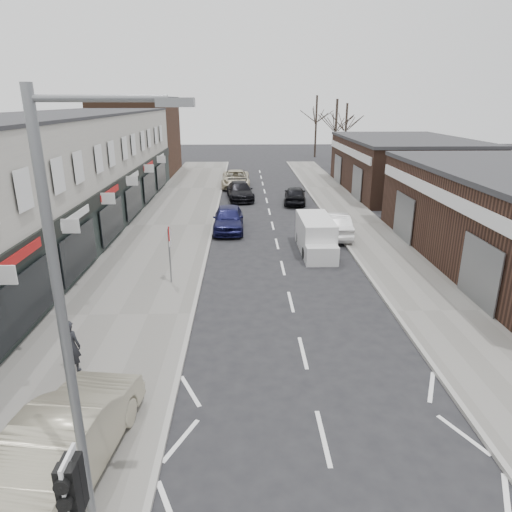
{
  "coord_description": "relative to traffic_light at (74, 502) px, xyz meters",
  "views": [
    {
      "loc": [
        -1.92,
        -7.14,
        7.9
      ],
      "look_at": [
        -1.49,
        8.29,
        2.6
      ],
      "focal_mm": 32.0,
      "sensor_mm": 36.0,
      "label": 1
    }
  ],
  "objects": [
    {
      "name": "pavement_left",
      "position": [
        -2.35,
        24.02,
        -2.35
      ],
      "size": [
        5.5,
        64.0,
        0.12
      ],
      "primitive_type": "cube",
      "color": "slate",
      "rests_on": "ground"
    },
    {
      "name": "tree_far_c",
      "position": [
        12.9,
        62.02,
        -2.41
      ],
      "size": [
        3.6,
        3.6,
        8.5
      ],
      "primitive_type": null,
      "color": "#382D26",
      "rests_on": "ground"
    },
    {
      "name": "pavement_right",
      "position": [
        10.15,
        24.02,
        -2.35
      ],
      "size": [
        3.5,
        64.0,
        0.12
      ],
      "primitive_type": "cube",
      "color": "slate",
      "rests_on": "ground"
    },
    {
      "name": "right_unit_far",
      "position": [
        16.9,
        36.02,
        -0.16
      ],
      "size": [
        10.0,
        16.0,
        4.5
      ],
      "primitive_type": "cube",
      "color": "#382319",
      "rests_on": "ground"
    },
    {
      "name": "pedestrian",
      "position": [
        -2.71,
        7.0,
        -1.46
      ],
      "size": [
        0.66,
        0.49,
        1.66
      ],
      "primitive_type": "imported",
      "rotation": [
        0.0,
        0.0,
        2.99
      ],
      "color": "black",
      "rests_on": "pavement_left"
    },
    {
      "name": "brick_block_far",
      "position": [
        -9.1,
        47.02,
        1.59
      ],
      "size": [
        8.0,
        10.0,
        8.0
      ],
      "primitive_type": "cube",
      "color": "#452C1D",
      "rests_on": "ground"
    },
    {
      "name": "parked_car_left_a",
      "position": [
        1.52,
        22.9,
        -1.62
      ],
      "size": [
        1.91,
        4.67,
        1.59
      ],
      "primitive_type": "imported",
      "rotation": [
        0.0,
        0.0,
        0.01
      ],
      "color": "#13143E",
      "rests_on": "ground"
    },
    {
      "name": "street_lamp",
      "position": [
        -0.13,
        1.22,
        2.2
      ],
      "size": [
        2.23,
        0.22,
        8.0
      ],
      "color": "slate",
      "rests_on": "pavement_left"
    },
    {
      "name": "shop_terrace_left",
      "position": [
        -9.1,
        21.52,
        1.14
      ],
      "size": [
        8.0,
        41.0,
        7.1
      ],
      "primitive_type": "cube",
      "color": "#B8B4A8",
      "rests_on": "ground"
    },
    {
      "name": "ground",
      "position": [
        4.4,
        2.02,
        -2.41
      ],
      "size": [
        160.0,
        160.0,
        0.0
      ],
      "primitive_type": "plane",
      "color": "black",
      "rests_on": "ground"
    },
    {
      "name": "parked_car_right_b",
      "position": [
        6.6,
        30.76,
        -1.7
      ],
      "size": [
        2.1,
        4.33,
        1.42
      ],
      "primitive_type": "imported",
      "rotation": [
        0.0,
        0.0,
        3.04
      ],
      "color": "black",
      "rests_on": "ground"
    },
    {
      "name": "traffic_light",
      "position": [
        0.0,
        0.0,
        0.0
      ],
      "size": [
        0.28,
        0.6,
        3.1
      ],
      "color": "slate",
      "rests_on": "pavement_left"
    },
    {
      "name": "parked_car_right_a",
      "position": [
        7.9,
        21.4,
        -1.66
      ],
      "size": [
        1.62,
        4.57,
        1.5
      ],
      "primitive_type": "imported",
      "rotation": [
        0.0,
        0.0,
        3.14
      ],
      "color": "silver",
      "rests_on": "ground"
    },
    {
      "name": "warning_sign",
      "position": [
        -0.76,
        14.02,
        -0.21
      ],
      "size": [
        0.12,
        0.8,
        2.7
      ],
      "color": "slate",
      "rests_on": "pavement_left"
    },
    {
      "name": "parked_car_left_c",
      "position": [
        1.76,
        38.15,
        -1.63
      ],
      "size": [
        2.65,
        5.65,
        1.56
      ],
      "primitive_type": "imported",
      "rotation": [
        0.0,
        0.0,
        0.01
      ],
      "color": "#BFB599",
      "rests_on": "ground"
    },
    {
      "name": "tree_far_b",
      "position": [
        15.9,
        56.02,
        -2.41
      ],
      "size": [
        3.6,
        3.6,
        7.5
      ],
      "primitive_type": null,
      "color": "#382D26",
      "rests_on": "ground"
    },
    {
      "name": "white_van",
      "position": [
        6.4,
        18.61,
        -1.54
      ],
      "size": [
        1.71,
        4.78,
        1.86
      ],
      "rotation": [
        0.0,
        0.0,
        0.01
      ],
      "color": "silver",
      "rests_on": "ground"
    },
    {
      "name": "sedan_on_pavement",
      "position": [
        -1.38,
        3.17,
        -1.49
      ],
      "size": [
        2.31,
        5.08,
        1.62
      ],
      "primitive_type": "imported",
      "rotation": [
        0.0,
        0.0,
        3.02
      ],
      "color": "#9E977E",
      "rests_on": "pavement_left"
    },
    {
      "name": "tree_far_a",
      "position": [
        13.4,
        50.02,
        -2.41
      ],
      "size": [
        3.6,
        3.6,
        8.0
      ],
      "primitive_type": null,
      "color": "#382D26",
      "rests_on": "ground"
    },
    {
      "name": "parked_car_left_b",
      "position": [
        2.2,
        32.5,
        -1.7
      ],
      "size": [
        2.5,
        5.1,
        1.43
      ],
      "primitive_type": "imported",
      "rotation": [
        0.0,
        0.0,
        0.1
      ],
      "color": "black",
      "rests_on": "ground"
    }
  ]
}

